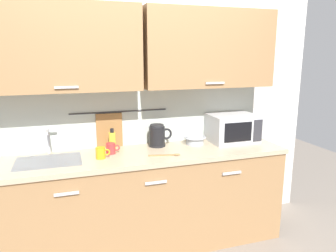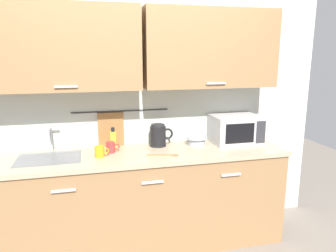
{
  "view_description": "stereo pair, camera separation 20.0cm",
  "coord_description": "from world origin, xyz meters",
  "px_view_note": "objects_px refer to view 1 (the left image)",
  "views": [
    {
      "loc": [
        -0.65,
        -2.32,
        1.74
      ],
      "look_at": [
        0.21,
        0.33,
        1.12
      ],
      "focal_mm": 34.01,
      "sensor_mm": 36.0,
      "label": 1
    },
    {
      "loc": [
        -0.46,
        -2.38,
        1.74
      ],
      "look_at": [
        0.21,
        0.33,
        1.12
      ],
      "focal_mm": 34.01,
      "sensor_mm": 36.0,
      "label": 2
    }
  ],
  "objects_px": {
    "mixing_bowl": "(195,140)",
    "dish_soap_bottle": "(112,140)",
    "wooden_spoon": "(168,155)",
    "microwave": "(232,128)",
    "mug_by_kettle": "(101,153)",
    "mug_near_sink": "(111,148)",
    "electric_kettle": "(157,136)"
  },
  "relations": [
    {
      "from": "electric_kettle",
      "to": "dish_soap_bottle",
      "type": "height_order",
      "value": "electric_kettle"
    },
    {
      "from": "electric_kettle",
      "to": "microwave",
      "type": "bearing_deg",
      "value": -4.71
    },
    {
      "from": "mixing_bowl",
      "to": "wooden_spoon",
      "type": "height_order",
      "value": "mixing_bowl"
    },
    {
      "from": "mug_near_sink",
      "to": "mug_by_kettle",
      "type": "bearing_deg",
      "value": -133.27
    },
    {
      "from": "mixing_bowl",
      "to": "dish_soap_bottle",
      "type": "bearing_deg",
      "value": 175.21
    },
    {
      "from": "electric_kettle",
      "to": "dish_soap_bottle",
      "type": "relative_size",
      "value": 1.16
    },
    {
      "from": "electric_kettle",
      "to": "mug_near_sink",
      "type": "relative_size",
      "value": 1.89
    },
    {
      "from": "mug_by_kettle",
      "to": "mixing_bowl",
      "type": "bearing_deg",
      "value": 10.13
    },
    {
      "from": "electric_kettle",
      "to": "mixing_bowl",
      "type": "xyz_separation_m",
      "value": [
        0.36,
        -0.05,
        -0.06
      ]
    },
    {
      "from": "mixing_bowl",
      "to": "mug_by_kettle",
      "type": "height_order",
      "value": "mug_by_kettle"
    },
    {
      "from": "electric_kettle",
      "to": "mug_by_kettle",
      "type": "xyz_separation_m",
      "value": [
        -0.55,
        -0.21,
        -0.05
      ]
    },
    {
      "from": "microwave",
      "to": "dish_soap_bottle",
      "type": "height_order",
      "value": "microwave"
    },
    {
      "from": "mug_by_kettle",
      "to": "wooden_spoon",
      "type": "height_order",
      "value": "mug_by_kettle"
    },
    {
      "from": "wooden_spoon",
      "to": "mug_near_sink",
      "type": "bearing_deg",
      "value": 155.47
    },
    {
      "from": "dish_soap_bottle",
      "to": "mug_near_sink",
      "type": "relative_size",
      "value": 1.63
    },
    {
      "from": "mug_near_sink",
      "to": "mixing_bowl",
      "type": "bearing_deg",
      "value": 4.04
    },
    {
      "from": "microwave",
      "to": "mug_near_sink",
      "type": "xyz_separation_m",
      "value": [
        -1.21,
        -0.04,
        -0.09
      ]
    },
    {
      "from": "mug_near_sink",
      "to": "mixing_bowl",
      "type": "relative_size",
      "value": 0.56
    },
    {
      "from": "dish_soap_bottle",
      "to": "mixing_bowl",
      "type": "height_order",
      "value": "dish_soap_bottle"
    },
    {
      "from": "mixing_bowl",
      "to": "mug_by_kettle",
      "type": "distance_m",
      "value": 0.93
    },
    {
      "from": "microwave",
      "to": "wooden_spoon",
      "type": "relative_size",
      "value": 1.67
    },
    {
      "from": "dish_soap_bottle",
      "to": "mixing_bowl",
      "type": "relative_size",
      "value": 0.92
    },
    {
      "from": "microwave",
      "to": "electric_kettle",
      "type": "distance_m",
      "value": 0.76
    },
    {
      "from": "microwave",
      "to": "dish_soap_bottle",
      "type": "distance_m",
      "value": 1.19
    },
    {
      "from": "microwave",
      "to": "mug_near_sink",
      "type": "relative_size",
      "value": 3.83
    },
    {
      "from": "wooden_spoon",
      "to": "microwave",
      "type": "bearing_deg",
      "value": 18.51
    },
    {
      "from": "mug_by_kettle",
      "to": "dish_soap_bottle",
      "type": "bearing_deg",
      "value": 60.5
    },
    {
      "from": "microwave",
      "to": "mixing_bowl",
      "type": "height_order",
      "value": "microwave"
    },
    {
      "from": "mixing_bowl",
      "to": "mug_by_kettle",
      "type": "bearing_deg",
      "value": -169.87
    },
    {
      "from": "microwave",
      "to": "mixing_bowl",
      "type": "bearing_deg",
      "value": 178.01
    },
    {
      "from": "mixing_bowl",
      "to": "microwave",
      "type": "bearing_deg",
      "value": -1.99
    },
    {
      "from": "electric_kettle",
      "to": "mug_near_sink",
      "type": "xyz_separation_m",
      "value": [
        -0.45,
        -0.11,
        -0.05
      ]
    }
  ]
}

